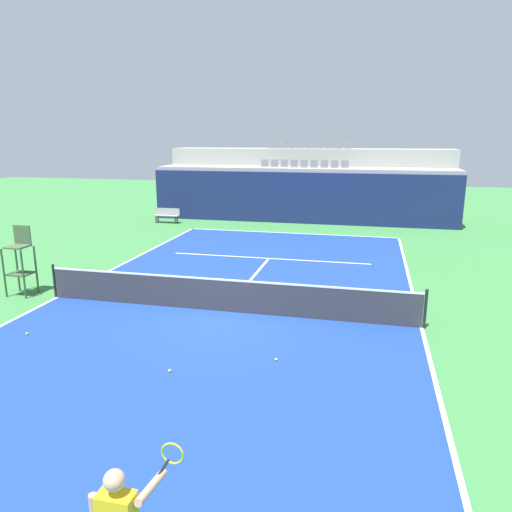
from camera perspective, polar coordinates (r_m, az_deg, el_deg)
ground_plane at (r=14.05m, az=-3.83°, el=-6.56°), size 80.00×80.00×0.00m
court_surface at (r=14.05m, az=-3.83°, el=-6.54°), size 11.00×24.00×0.01m
baseline_far at (r=25.31m, az=4.11°, el=2.71°), size 11.00×0.10×0.00m
sideline_left at (r=16.43m, az=-22.39°, el=-4.52°), size 0.10×24.00×0.00m
sideline_right at (r=13.57m, az=18.98°, el=-8.02°), size 0.10×24.00×0.00m
service_line_far at (r=19.98m, az=1.54°, el=-0.28°), size 8.26×0.10×0.00m
centre_service_line at (r=16.97m, az=-0.67°, el=-2.86°), size 0.10×6.40×0.00m
back_wall at (r=28.15m, az=5.20°, el=6.82°), size 17.72×0.30×2.93m
stands_tier_lower at (r=29.46m, az=5.58°, el=7.32°), size 17.72×2.40×3.13m
stands_tier_upper at (r=31.78m, az=6.20°, el=8.73°), size 17.72×2.40×4.18m
seating_row_lower at (r=29.41m, az=5.68°, el=10.62°), size 5.26×0.44×0.44m
seating_row_upper at (r=31.75m, az=6.33°, el=12.74°), size 5.26×0.44×0.44m
tennis_net at (r=13.88m, az=-3.87°, el=-4.59°), size 11.08×0.08×1.07m
umpire_chair at (r=16.92m, az=-26.10°, el=-0.24°), size 0.76×0.66×2.20m
player_bench at (r=28.77m, az=-10.48°, el=4.87°), size 1.50×0.40×0.85m
tennis_ball_0 at (r=13.71m, az=-25.42°, el=-8.28°), size 0.07×0.07×0.07m
tennis_ball_1 at (r=10.76m, az=-10.17°, el=-13.19°), size 0.07×0.07×0.07m
tennis_ball_2 at (r=11.09m, az=2.38°, el=-12.10°), size 0.07×0.07×0.07m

